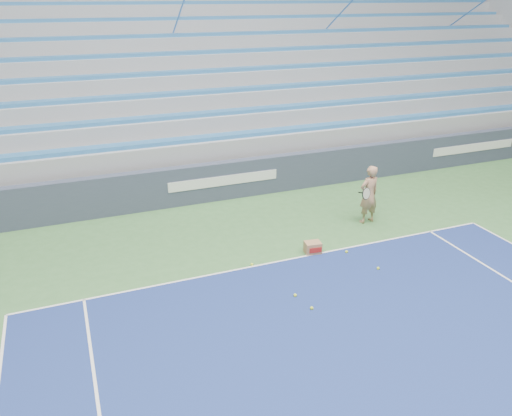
{
  "coord_description": "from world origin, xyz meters",
  "views": [
    {
      "loc": [
        -4.0,
        3.09,
        5.44
      ],
      "look_at": [
        -0.35,
        12.38,
        1.15
      ],
      "focal_mm": 35.0,
      "sensor_mm": 36.0,
      "label": 1
    }
  ],
  "objects": [
    {
      "name": "sponsor_barrier",
      "position": [
        0.0,
        15.88,
        0.55
      ],
      "size": [
        30.0,
        0.32,
        1.1
      ],
      "color": "#373F53",
      "rests_on": "ground"
    },
    {
      "name": "bleachers",
      "position": [
        0.0,
        21.6,
        2.36
      ],
      "size": [
        31.0,
        9.15,
        7.3
      ],
      "color": "#95979D",
      "rests_on": "ground"
    },
    {
      "name": "tennis_player",
      "position": [
        2.96,
        12.97,
        0.77
      ],
      "size": [
        0.9,
        0.83,
        1.53
      ],
      "color": "tan",
      "rests_on": "ground"
    },
    {
      "name": "ball_box",
      "position": [
        0.89,
        11.99,
        0.14
      ],
      "size": [
        0.39,
        0.32,
        0.27
      ],
      "color": "#A1754E",
      "rests_on": "ground"
    },
    {
      "name": "tennis_ball_0",
      "position": [
        -0.62,
        11.94,
        0.03
      ],
      "size": [
        0.07,
        0.07,
        0.07
      ],
      "primitive_type": "sphere",
      "color": "#CFEA2F",
      "rests_on": "ground"
    },
    {
      "name": "tennis_ball_1",
      "position": [
        1.84,
        10.79,
        0.03
      ],
      "size": [
        0.07,
        0.07,
        0.07
      ],
      "primitive_type": "sphere",
      "color": "#CFEA2F",
      "rests_on": "ground"
    },
    {
      "name": "tennis_ball_2",
      "position": [
        1.6,
        11.69,
        0.03
      ],
      "size": [
        0.07,
        0.07,
        0.07
      ],
      "primitive_type": "sphere",
      "color": "#CFEA2F",
      "rests_on": "ground"
    },
    {
      "name": "tennis_ball_3",
      "position": [
        -0.26,
        10.5,
        0.03
      ],
      "size": [
        0.07,
        0.07,
        0.07
      ],
      "primitive_type": "sphere",
      "color": "#CFEA2F",
      "rests_on": "ground"
    },
    {
      "name": "tennis_ball_4",
      "position": [
        -0.16,
        10.0,
        0.03
      ],
      "size": [
        0.07,
        0.07,
        0.07
      ],
      "primitive_type": "sphere",
      "color": "#CFEA2F",
      "rests_on": "ground"
    }
  ]
}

